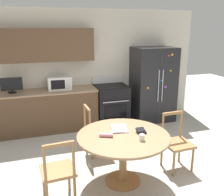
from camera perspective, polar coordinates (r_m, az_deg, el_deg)
The scene contains 15 objects.
ground_plane at distance 3.95m, azimuth 4.51°, elevation -17.96°, with size 14.00×14.00×0.00m, color #B2ADA3.
back_wall at distance 5.75m, azimuth -7.84°, elevation 8.25°, with size 5.20×0.44×2.60m.
kitchen_counter at distance 5.60m, azimuth -14.95°, elevation -2.84°, with size 2.23×0.64×0.90m.
refrigerator at distance 6.05m, azimuth 9.34°, elevation 3.09°, with size 0.96×0.74×1.76m.
oven_range at distance 5.81m, azimuth -0.18°, elevation -1.42°, with size 0.73×0.68×1.08m.
microwave at distance 5.52m, azimuth -11.95°, elevation 3.42°, with size 0.50×0.35×0.28m.
countertop_tv at distance 5.47m, azimuth -21.99°, elevation 2.86°, with size 0.43×0.16×0.32m.
dining_table at distance 3.59m, azimuth 2.56°, elevation -10.27°, with size 1.30×1.30×0.74m.
dining_chair_far at distance 4.44m, azimuth -3.60°, elevation -7.55°, with size 0.44×0.44×0.90m.
dining_chair_right at distance 4.14m, azimuth 14.57°, elevation -9.89°, with size 0.44×0.44×0.90m.
dining_chair_left at distance 3.37m, azimuth -12.21°, elevation -16.08°, with size 0.45×0.45×0.90m.
candle_glass at distance 3.38m, azimuth 6.88°, elevation -9.03°, with size 0.08×0.08×0.08m.
folded_napkin at distance 3.47m, azimuth -1.37°, elevation -8.45°, with size 0.19×0.12×0.05m.
wallet at distance 3.60m, azimuth 6.64°, elevation -7.57°, with size 0.12×0.13×0.07m.
mail_stack at distance 3.71m, azimuth 1.65°, elevation -6.99°, with size 0.30×0.35×0.02m.
Camera 1 is at (-1.27, -3.03, 2.20)m, focal length 40.00 mm.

